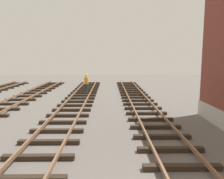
# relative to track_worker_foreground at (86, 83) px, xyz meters

# --- Properties ---
(track_worker_foreground) EXTENTS (0.40, 0.40, 1.87)m
(track_worker_foreground) POSITION_rel_track_worker_foreground_xyz_m (0.00, 0.00, 0.00)
(track_worker_foreground) COLOR #262D4C
(track_worker_foreground) RESTS_ON ground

